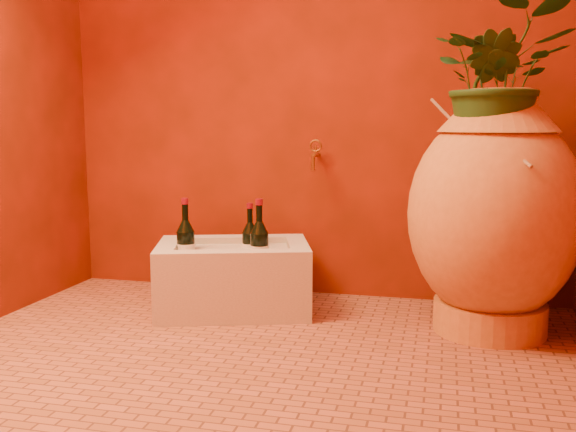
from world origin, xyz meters
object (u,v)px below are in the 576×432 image
(stone_basin, at_px, (233,278))
(wall_tap, at_px, (315,153))
(wine_bottle_b, at_px, (259,249))
(wine_bottle_c, at_px, (186,247))
(amphora, at_px, (494,214))
(wine_bottle_a, at_px, (250,246))

(stone_basin, xyz_separation_m, wall_tap, (0.31, 0.33, 0.56))
(wine_bottle_b, distance_m, wall_tap, 0.57)
(wall_tap, bearing_deg, wine_bottle_c, -143.66)
(amphora, relative_size, wine_bottle_c, 2.86)
(wine_bottle_b, height_order, wine_bottle_c, wine_bottle_b)
(stone_basin, bearing_deg, amphora, -1.68)
(wine_bottle_b, xyz_separation_m, wall_tap, (0.18, 0.35, 0.41))
(wine_bottle_b, height_order, wall_tap, wall_tap)
(stone_basin, bearing_deg, wall_tap, 46.10)
(wine_bottle_b, bearing_deg, wine_bottle_a, 125.54)
(amphora, distance_m, wall_tap, 0.92)
(amphora, distance_m, stone_basin, 1.18)
(amphora, relative_size, wine_bottle_b, 2.83)
(stone_basin, xyz_separation_m, wine_bottle_b, (0.13, -0.03, 0.15))
(amphora, distance_m, wine_bottle_a, 1.10)
(wine_bottle_b, bearing_deg, wall_tap, 62.87)
(stone_basin, distance_m, wine_bottle_b, 0.20)
(wine_bottle_a, bearing_deg, wall_tap, 43.46)
(wine_bottle_c, bearing_deg, amphora, 1.01)
(wine_bottle_b, bearing_deg, wine_bottle_c, -174.78)
(wine_bottle_a, height_order, wine_bottle_b, wine_bottle_b)
(amphora, xyz_separation_m, wine_bottle_a, (-1.07, 0.12, -0.21))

